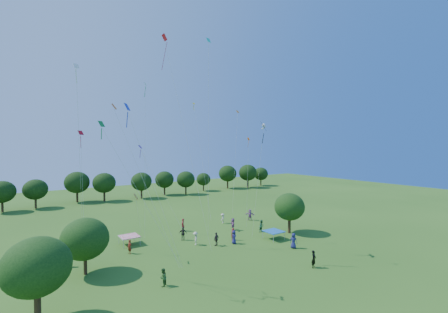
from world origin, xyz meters
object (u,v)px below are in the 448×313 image
pirate_kite (263,128)px  near_tree_north (85,239)px  tent_red_stripe (129,236)px  red_high_kite (172,77)px  near_tree_east (289,207)px  man_in_black (314,259)px  near_tree_west (37,267)px  tent_blue (274,231)px

pirate_kite → near_tree_north: bearing=164.6°
tent_red_stripe → red_high_kite: red_high_kite is taller
near_tree_east → man_in_black: 12.32m
red_high_kite → tent_red_stripe: bearing=108.0°
near_tree_north → near_tree_east: size_ratio=0.96×
near_tree_west → red_high_kite: bearing=23.5°
near_tree_north → tent_red_stripe: bearing=45.6°
near_tree_west → near_tree_north: near_tree_west is taller
tent_blue → man_in_black: size_ratio=1.27×
near_tree_west → tent_blue: bearing=9.6°
near_tree_west → tent_red_stripe: size_ratio=2.72×
near_tree_north → tent_blue: (22.26, -2.34, -2.36)m
man_in_black → near_tree_east: bearing=34.3°
tent_red_stripe → pirate_kite: bearing=-43.0°
pirate_kite → red_high_kite: red_high_kite is taller
near_tree_west → man_in_black: (23.29, -4.50, -3.10)m
near_tree_north → pirate_kite: (18.01, -4.98, 10.84)m
near_tree_north → pirate_kite: bearing=-15.4°
red_high_kite → pirate_kite: bearing=-21.1°
near_tree_east → tent_blue: (-3.81, -0.83, -2.65)m
near_tree_east → tent_blue: 4.72m
near_tree_east → red_high_kite: red_high_kite is taller
tent_red_stripe → near_tree_west: bearing=-128.2°
near_tree_east → tent_blue: bearing=-167.7°
man_in_black → red_high_kite: (-10.64, 9.99, 18.56)m
near_tree_west → tent_blue: near_tree_west is taller
man_in_black → red_high_kite: red_high_kite is taller
near_tree_west → pirate_kite: size_ratio=0.44×
near_tree_west → tent_blue: 26.95m
tent_blue → red_high_kite: 23.00m
tent_blue → pirate_kite: size_ratio=0.16×
near_tree_east → man_in_black: near_tree_east is taller
man_in_black → pirate_kite: (-1.12, 6.32, 13.37)m
near_tree_west → red_high_kite: red_high_kite is taller
near_tree_north → tent_red_stripe: (6.05, 6.18, -2.36)m
near_tree_north → near_tree_east: near_tree_east is taller
near_tree_east → pirate_kite: size_ratio=0.41×
near_tree_east → tent_red_stripe: size_ratio=2.54×
man_in_black → near_tree_north: bearing=129.1°
near_tree_west → near_tree_east: bearing=9.9°
pirate_kite → man_in_black: bearing=-80.0°
near_tree_north → near_tree_east: (26.08, -1.51, 0.29)m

